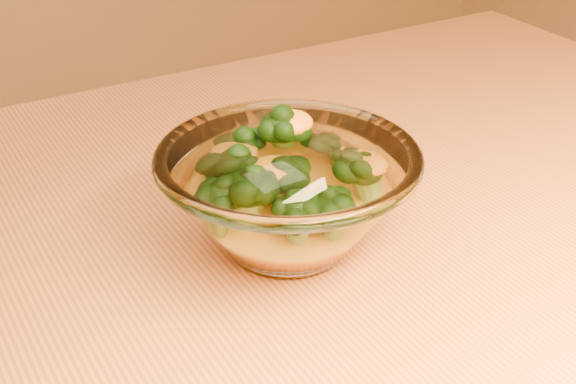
{
  "coord_description": "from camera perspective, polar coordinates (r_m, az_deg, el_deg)",
  "views": [
    {
      "loc": [
        -0.21,
        -0.43,
        1.09
      ],
      "look_at": [
        0.04,
        0.02,
        0.8
      ],
      "focal_mm": 50.0,
      "sensor_mm": 36.0,
      "label": 1
    }
  ],
  "objects": [
    {
      "name": "cheese_sauce",
      "position": [
        0.6,
        0.0,
        -1.86
      ],
      "size": [
        0.11,
        0.11,
        0.03
      ],
      "primitive_type": "ellipsoid",
      "color": "orange",
      "rests_on": "glass_bowl"
    },
    {
      "name": "broccoli_heap",
      "position": [
        0.59,
        -0.82,
        1.16
      ],
      "size": [
        0.12,
        0.13,
        0.07
      ],
      "color": "black",
      "rests_on": "cheese_sauce"
    },
    {
      "name": "glass_bowl",
      "position": [
        0.59,
        0.0,
        -0.35
      ],
      "size": [
        0.2,
        0.2,
        0.09
      ],
      "color": "white",
      "rests_on": "table"
    },
    {
      "name": "table",
      "position": [
        0.65,
        -2.6,
        -13.16
      ],
      "size": [
        1.2,
        0.8,
        0.75
      ],
      "color": "#D06B3E",
      "rests_on": "ground"
    }
  ]
}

